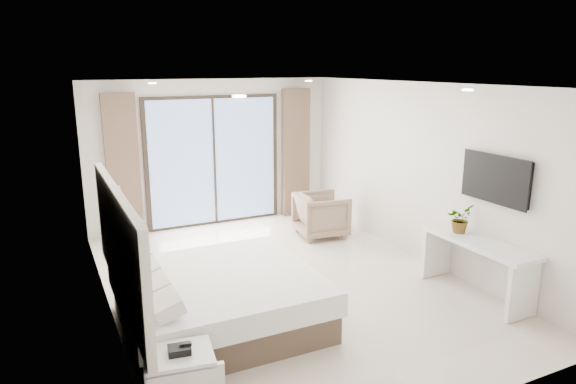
% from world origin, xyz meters
% --- Properties ---
extents(ground, '(6.20, 6.20, 0.00)m').
position_xyz_m(ground, '(0.00, 0.00, 0.00)').
color(ground, beige).
rests_on(ground, ground).
extents(room_shell, '(4.62, 6.22, 2.72)m').
position_xyz_m(room_shell, '(-0.20, 0.64, 1.58)').
color(room_shell, silver).
rests_on(room_shell, ground).
extents(bed, '(2.17, 2.07, 0.75)m').
position_xyz_m(bed, '(-1.22, -0.74, 0.32)').
color(bed, brown).
rests_on(bed, ground).
extents(nightstand, '(0.65, 0.57, 0.53)m').
position_xyz_m(nightstand, '(-1.99, -2.02, 0.27)').
color(nightstand, white).
rests_on(nightstand, ground).
extents(phone, '(0.21, 0.18, 0.06)m').
position_xyz_m(phone, '(-1.98, -2.03, 0.57)').
color(phone, black).
rests_on(phone, nightstand).
extents(console_desk, '(0.51, 1.62, 0.77)m').
position_xyz_m(console_desk, '(2.04, -1.46, 0.56)').
color(console_desk, white).
rests_on(console_desk, ground).
extents(plant, '(0.46, 0.48, 0.29)m').
position_xyz_m(plant, '(2.04, -1.11, 0.92)').
color(plant, '#33662D').
rests_on(plant, console_desk).
extents(armchair, '(0.87, 0.91, 0.84)m').
position_xyz_m(armchair, '(1.44, 1.54, 0.42)').
color(armchair, '#907E5E').
rests_on(armchair, ground).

